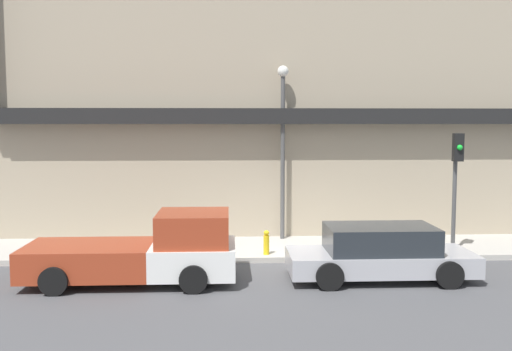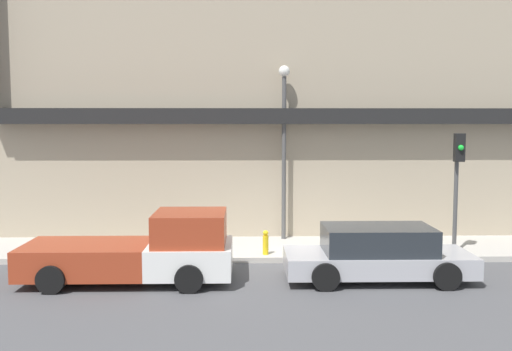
{
  "view_description": "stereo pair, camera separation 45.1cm",
  "coord_description": "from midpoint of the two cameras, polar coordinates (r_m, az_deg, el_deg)",
  "views": [
    {
      "loc": [
        -1.73,
        -15.62,
        3.9
      ],
      "look_at": [
        -0.91,
        1.21,
        2.36
      ],
      "focal_mm": 40.0,
      "sensor_mm": 36.0,
      "label": 1
    },
    {
      "loc": [
        -1.28,
        -15.64,
        3.9
      ],
      "look_at": [
        -0.91,
        1.21,
        2.36
      ],
      "focal_mm": 40.0,
      "sensor_mm": 36.0,
      "label": 2
    }
  ],
  "objects": [
    {
      "name": "pickup_truck",
      "position": [
        14.4,
        -10.33,
        -7.47
      ],
      "size": [
        5.1,
        2.2,
        1.73
      ],
      "rotation": [
        0.0,
        0.0,
        -0.01
      ],
      "color": "white",
      "rests_on": "ground"
    },
    {
      "name": "sidewalk",
      "position": [
        17.62,
        3.72,
        -7.31
      ],
      "size": [
        36.0,
        3.02,
        0.16
      ],
      "color": "#B7B2A8",
      "rests_on": "ground"
    },
    {
      "name": "traffic_light",
      "position": [
        17.29,
        20.22,
        0.42
      ],
      "size": [
        0.28,
        0.42,
        3.46
      ],
      "color": "#4C4C4C",
      "rests_on": "sidewalk"
    },
    {
      "name": "fire_hydrant",
      "position": [
        16.4,
        1.76,
        -6.72
      ],
      "size": [
        0.17,
        0.17,
        0.7
      ],
      "color": "yellow",
      "rests_on": "sidewalk"
    },
    {
      "name": "street_lamp",
      "position": [
        18.33,
        3.53,
        4.41
      ],
      "size": [
        0.36,
        0.36,
        5.58
      ],
      "color": "#4C4C4C",
      "rests_on": "sidewalk"
    },
    {
      "name": "building",
      "position": [
        20.23,
        3.03,
        9.24
      ],
      "size": [
        19.8,
        3.8,
        10.66
      ],
      "color": "tan",
      "rests_on": "ground"
    },
    {
      "name": "parked_car",
      "position": [
        14.68,
        12.94,
        -7.64
      ],
      "size": [
        4.61,
        2.01,
        1.35
      ],
      "rotation": [
        0.0,
        0.0,
        -0.02
      ],
      "color": "#ADADB2",
      "rests_on": "ground"
    },
    {
      "name": "ground_plane",
      "position": [
        16.18,
        4.18,
        -8.74
      ],
      "size": [
        80.0,
        80.0,
        0.0
      ],
      "primitive_type": "plane",
      "color": "#4C4C4F"
    }
  ]
}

